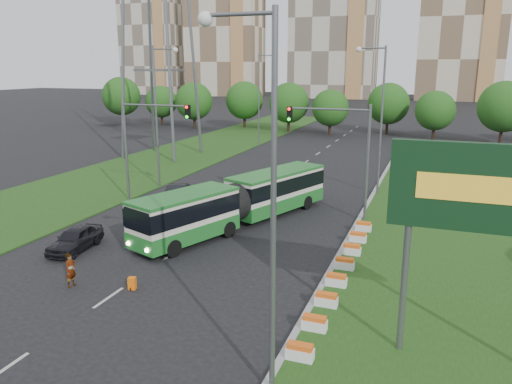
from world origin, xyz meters
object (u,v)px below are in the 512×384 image
at_px(articulated_bus, 236,201).
at_px(shopping_trolley, 132,283).
at_px(billboard, 482,198).
at_px(car_left_near, 75,239).
at_px(traffic_mast_left, 143,135).
at_px(car_left_far, 176,194).
at_px(traffic_mast_median, 344,143).
at_px(pedestrian, 71,270).

xyz_separation_m(articulated_bus, shopping_trolley, (-0.82, -11.09, -1.35)).
distance_m(billboard, car_left_near, 22.01).
relative_size(traffic_mast_left, car_left_far, 1.91).
relative_size(billboard, traffic_mast_left, 1.00).
relative_size(traffic_mast_median, pedestrian, 4.70).
distance_m(billboard, traffic_mast_left, 27.16).
bearing_deg(billboard, shopping_trolley, 175.45).
bearing_deg(car_left_near, articulated_bus, 42.42).
xyz_separation_m(traffic_mast_median, shopping_trolley, (-7.26, -14.83, -5.05)).
height_order(billboard, car_left_near, billboard).
bearing_deg(traffic_mast_left, billboard, -33.55).
height_order(billboard, car_left_far, billboard).
bearing_deg(shopping_trolley, billboard, -19.29).
height_order(traffic_mast_left, car_left_far, traffic_mast_left).
xyz_separation_m(traffic_mast_median, pedestrian, (-10.20, -15.57, -4.50)).
bearing_deg(pedestrian, shopping_trolley, -73.56).
distance_m(billboard, shopping_trolley, 15.90).
bearing_deg(car_left_far, articulated_bus, -45.04).
relative_size(traffic_mast_median, shopping_trolley, 13.32).
distance_m(billboard, traffic_mast_median, 17.68).
bearing_deg(pedestrian, traffic_mast_median, -30.86).
distance_m(articulated_bus, car_left_near, 10.39).
relative_size(traffic_mast_median, car_left_near, 1.96).
distance_m(billboard, articulated_bus, 19.08).
xyz_separation_m(car_left_far, pedestrian, (2.77, -15.43, 0.16)).
xyz_separation_m(billboard, articulated_bus, (-13.91, 12.26, -4.51)).
bearing_deg(traffic_mast_left, pedestrian, -71.21).
distance_m(traffic_mast_median, car_left_near, 18.20).
height_order(billboard, articulated_bus, billboard).
relative_size(billboard, pedestrian, 4.70).
bearing_deg(car_left_far, shopping_trolley, -84.89).
bearing_deg(pedestrian, car_left_far, 12.57).
xyz_separation_m(billboard, shopping_trolley, (-14.73, 1.17, -5.87)).
relative_size(articulated_bus, shopping_trolley, 27.27).
xyz_separation_m(car_left_near, car_left_far, (0.38, 11.31, -0.01)).
distance_m(pedestrian, shopping_trolley, 3.08).
bearing_deg(traffic_mast_median, articulated_bus, -149.82).
distance_m(traffic_mast_median, articulated_bus, 8.32).
relative_size(billboard, shopping_trolley, 13.32).
relative_size(billboard, articulated_bus, 0.49).
bearing_deg(car_left_near, traffic_mast_median, 34.93).
relative_size(car_left_near, car_left_far, 0.97).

